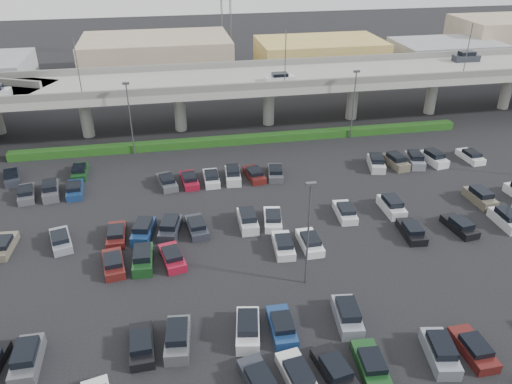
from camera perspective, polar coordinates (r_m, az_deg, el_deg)
ground at (r=52.60m, az=3.29°, el=-4.90°), size 280.00×280.00×0.00m
overpass at (r=78.39m, az=-2.33°, el=12.30°), size 150.00×13.00×15.80m
hedge at (r=74.04m, az=-1.25°, el=6.03°), size 66.00×1.60×1.10m
parked_cars at (r=49.87m, az=2.81°, el=-6.11°), size 63.06×41.71×1.67m
light_poles at (r=50.43m, az=-1.61°, el=1.77°), size 66.90×48.38×10.30m
distant_buildings at (r=109.80m, az=2.03°, el=15.34°), size 138.00×24.00×9.00m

